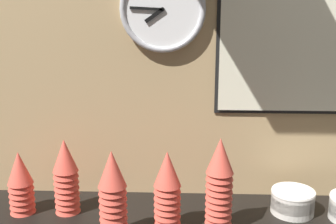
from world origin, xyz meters
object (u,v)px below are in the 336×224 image
(wall_clock, at_px, (163,9))
(menu_board, at_px, (290,26))
(cup_stack_left, at_px, (66,176))
(cup_stack_far_left, at_px, (21,183))
(bowl_stack_right, at_px, (293,200))
(cup_stack_center_right, at_px, (219,184))
(cup_stack_center_left, at_px, (113,195))
(cup_stack_center, at_px, (167,191))

(wall_clock, bearing_deg, menu_board, 1.22)
(cup_stack_left, xyz_separation_m, cup_stack_far_left, (-0.15, -0.01, -0.02))
(wall_clock, bearing_deg, cup_stack_far_left, -161.97)
(wall_clock, bearing_deg, bowl_stack_right, -15.11)
(cup_stack_center_right, height_order, wall_clock, wall_clock)
(cup_stack_center_left, bearing_deg, cup_stack_left, 139.13)
(cup_stack_center_right, bearing_deg, cup_stack_far_left, 172.94)
(cup_stack_center_right, distance_m, menu_board, 0.57)
(cup_stack_center_left, relative_size, wall_clock, 0.97)
(cup_stack_center_right, relative_size, cup_stack_far_left, 1.39)
(cup_stack_far_left, bearing_deg, bowl_stack_right, 2.07)
(cup_stack_center_left, bearing_deg, menu_board, 29.17)
(menu_board, bearing_deg, cup_stack_center, -147.57)
(cup_stack_center_right, relative_size, cup_stack_center_left, 1.08)
(cup_stack_center_right, bearing_deg, cup_stack_center, -176.22)
(cup_stack_far_left, bearing_deg, cup_stack_center_left, -23.94)
(cup_stack_center_right, xyz_separation_m, bowl_stack_right, (0.26, 0.11, -0.10))
(cup_stack_center, height_order, bowl_stack_right, cup_stack_center)
(cup_stack_center_right, distance_m, cup_stack_far_left, 0.65)
(cup_stack_center, distance_m, cup_stack_left, 0.35)
(cup_stack_center, height_order, menu_board, menu_board)
(cup_stack_far_left, distance_m, bowl_stack_right, 0.90)
(cup_stack_left, height_order, menu_board, menu_board)
(wall_clock, bearing_deg, cup_stack_center, -84.07)
(cup_stack_far_left, xyz_separation_m, bowl_stack_right, (0.90, 0.03, -0.06))
(cup_stack_left, relative_size, bowl_stack_right, 1.76)
(cup_stack_center, bearing_deg, cup_stack_center_left, -160.00)
(bowl_stack_right, bearing_deg, menu_board, 98.73)
(cup_stack_center, bearing_deg, cup_stack_far_left, 169.52)
(cup_stack_left, relative_size, cup_stack_center_left, 0.92)
(cup_stack_center, relative_size, menu_board, 0.43)
(bowl_stack_right, xyz_separation_m, wall_clock, (-0.44, 0.12, 0.62))
(cup_stack_left, bearing_deg, menu_board, 11.55)
(cup_stack_center_right, relative_size, wall_clock, 1.04)
(cup_stack_center, bearing_deg, cup_stack_left, 163.47)
(cup_stack_center_left, bearing_deg, cup_stack_center_right, 12.12)
(cup_stack_center, bearing_deg, cup_stack_center_right, 3.78)
(cup_stack_center_left, height_order, menu_board, menu_board)
(cup_stack_left, height_order, bowl_stack_right, cup_stack_left)
(cup_stack_center, xyz_separation_m, bowl_stack_right, (0.41, 0.12, -0.08))
(cup_stack_far_left, distance_m, wall_clock, 0.74)
(cup_stack_center_left, bearing_deg, bowl_stack_right, 17.52)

